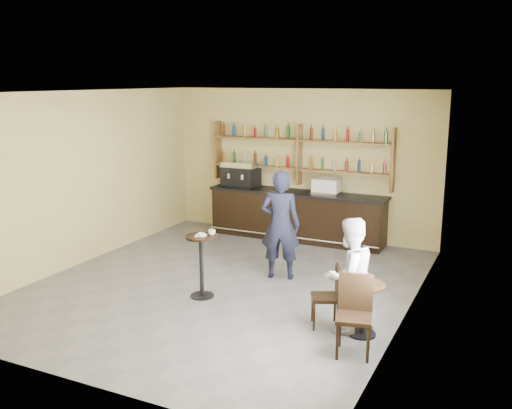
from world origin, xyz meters
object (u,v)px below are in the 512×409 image
at_px(pedestal_table, 202,266).
at_px(cafe_table, 363,309).
at_px(pastry_case, 327,186).
at_px(patron_second, 349,275).
at_px(bar_counter, 297,215).
at_px(man_main, 280,225).
at_px(chair_south, 354,317).
at_px(espresso_machine, 241,174).
at_px(chair_west, 325,297).

bearing_deg(pedestal_table, cafe_table, -5.56).
distance_m(pastry_case, cafe_table, 4.53).
height_order(pastry_case, patron_second, patron_second).
bearing_deg(bar_counter, man_main, -75.03).
bearing_deg(chair_south, patron_second, 99.73).
distance_m(bar_counter, man_main, 2.52).
bearing_deg(man_main, espresso_machine, -65.33).
height_order(bar_counter, chair_south, bar_counter).
bearing_deg(chair_south, espresso_machine, 117.72).
relative_size(man_main, chair_south, 1.87).
height_order(man_main, cafe_table, man_main).
xyz_separation_m(man_main, patron_second, (1.70, -1.59, -0.14)).
xyz_separation_m(pedestal_table, patron_second, (2.46, -0.22, 0.30)).
height_order(pedestal_table, patron_second, patron_second).
height_order(pedestal_table, chair_south, same).
bearing_deg(espresso_machine, pastry_case, 4.20).
bearing_deg(espresso_machine, chair_west, -45.71).
bearing_deg(man_main, chair_south, 116.42).
height_order(espresso_machine, cafe_table, espresso_machine).
xyz_separation_m(pastry_case, chair_south, (1.94, -4.63, -0.71)).
bearing_deg(bar_counter, pedestal_table, -91.81).
bearing_deg(espresso_machine, chair_south, -45.33).
distance_m(chair_south, patron_second, 0.76).
height_order(bar_counter, man_main, man_main).
bearing_deg(bar_counter, chair_west, -63.27).
distance_m(cafe_table, chair_west, 0.56).
distance_m(pastry_case, chair_west, 4.27).
relative_size(bar_counter, chair_west, 4.44).
height_order(bar_counter, pastry_case, pastry_case).
relative_size(cafe_table, chair_west, 0.84).
bearing_deg(pastry_case, chair_west, -63.75).
bearing_deg(cafe_table, espresso_machine, 134.06).
xyz_separation_m(espresso_machine, pastry_case, (2.01, 0.00, -0.11)).
xyz_separation_m(man_main, chair_south, (1.96, -2.23, -0.44)).
bearing_deg(pedestal_table, pastry_case, 78.27).
distance_m(bar_counter, pedestal_table, 3.77).
bearing_deg(cafe_table, pedestal_table, 174.44).
distance_m(bar_counter, patron_second, 4.63).
bearing_deg(chair_west, bar_counter, -177.54).
xyz_separation_m(chair_west, patron_second, (0.33, -0.01, 0.36)).
bearing_deg(man_main, chair_west, 115.84).
relative_size(pedestal_table, cafe_table, 1.37).
height_order(espresso_machine, patron_second, espresso_machine).
bearing_deg(chair_west, espresso_machine, -164.18).
relative_size(bar_counter, chair_south, 3.84).
relative_size(pedestal_table, patron_second, 0.63).
bearing_deg(patron_second, chair_south, 54.54).
bearing_deg(cafe_table, pastry_case, 115.13).
xyz_separation_m(man_main, chair_west, (1.36, -1.58, -0.51)).
distance_m(espresso_machine, pastry_case, 2.01).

